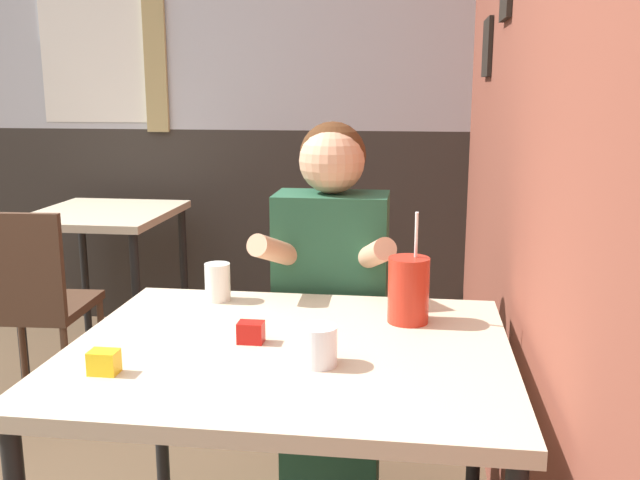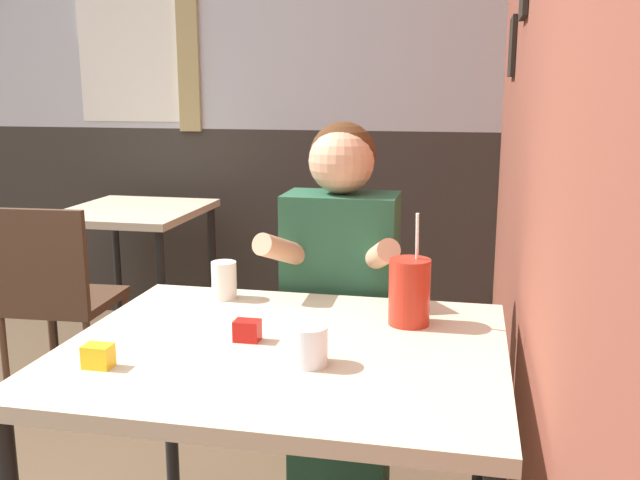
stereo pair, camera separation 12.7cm
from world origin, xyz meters
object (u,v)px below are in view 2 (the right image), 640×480
at_px(main_table, 284,371).
at_px(background_table, 134,227).
at_px(chair_near_window, 55,292).
at_px(person_seated, 341,314).
at_px(cocktail_pitcher, 409,292).

relative_size(main_table, background_table, 1.37).
relative_size(chair_near_window, person_seated, 0.71).
relative_size(background_table, cocktail_pitcher, 2.58).
bearing_deg(main_table, background_table, 125.73).
bearing_deg(cocktail_pitcher, main_table, -142.04).
distance_m(chair_near_window, cocktail_pitcher, 1.70).
xyz_separation_m(background_table, person_seated, (1.25, -1.13, -0.00)).
bearing_deg(cocktail_pitcher, background_table, 135.13).
relative_size(chair_near_window, cocktail_pitcher, 3.05).
height_order(main_table, chair_near_window, chair_near_window).
distance_m(background_table, person_seated, 1.68).
xyz_separation_m(person_seated, cocktail_pitcher, (0.24, -0.35, 0.19)).
relative_size(main_table, person_seated, 0.83).
height_order(chair_near_window, person_seated, person_seated).
height_order(background_table, chair_near_window, chair_near_window).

